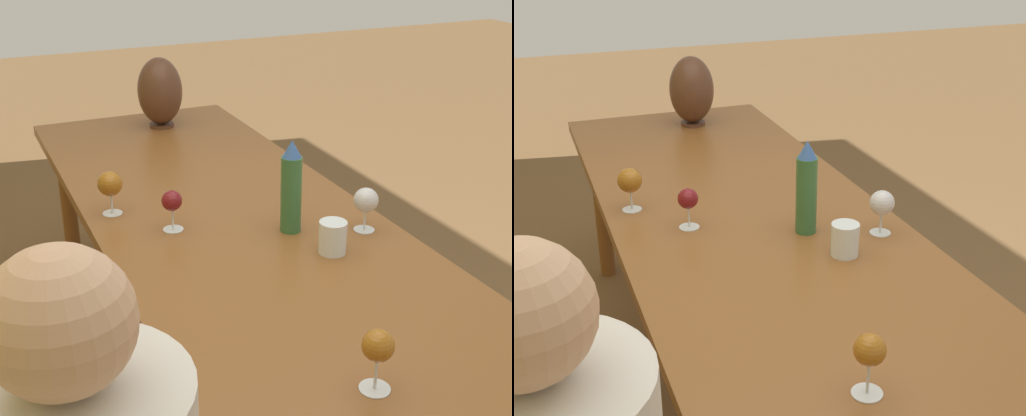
% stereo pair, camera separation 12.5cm
% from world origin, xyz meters
% --- Properties ---
extents(dining_table, '(3.17, 0.88, 0.75)m').
position_xyz_m(dining_table, '(0.00, 0.00, 0.69)').
color(dining_table, brown).
rests_on(dining_table, ground_plane).
extents(water_bottle, '(0.06, 0.06, 0.29)m').
position_xyz_m(water_bottle, '(0.14, -0.12, 0.89)').
color(water_bottle, '#336638').
rests_on(water_bottle, dining_table).
extents(water_tumbler, '(0.08, 0.08, 0.10)m').
position_xyz_m(water_tumbler, '(-0.04, -0.16, 0.80)').
color(water_tumbler, silver).
rests_on(water_tumbler, dining_table).
extents(vase, '(0.20, 0.20, 0.31)m').
position_xyz_m(vase, '(1.34, -0.08, 0.91)').
color(vase, '#4C2D1E').
rests_on(vase, dining_table).
extents(wine_glass_0, '(0.06, 0.06, 0.13)m').
position_xyz_m(wine_glass_0, '(0.29, 0.21, 0.84)').
color(wine_glass_0, silver).
rests_on(wine_glass_0, dining_table).
extents(wine_glass_1, '(0.08, 0.08, 0.14)m').
position_xyz_m(wine_glass_1, '(0.05, -0.33, 0.85)').
color(wine_glass_1, silver).
rests_on(wine_glass_1, dining_table).
extents(wine_glass_2, '(0.08, 0.08, 0.14)m').
position_xyz_m(wine_glass_2, '(0.49, 0.35, 0.85)').
color(wine_glass_2, silver).
rests_on(wine_glass_2, dining_table).
extents(wine_glass_4, '(0.07, 0.07, 0.14)m').
position_xyz_m(wine_glass_4, '(-0.62, 0.07, 0.85)').
color(wine_glass_4, silver).
rests_on(wine_glass_4, dining_table).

